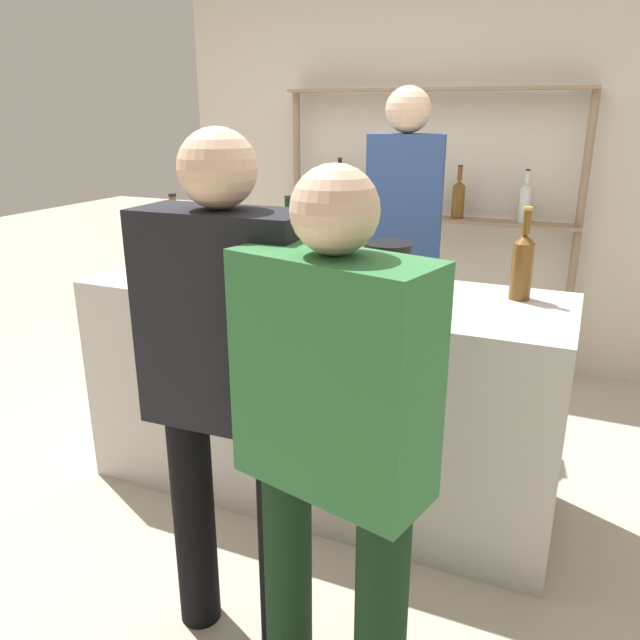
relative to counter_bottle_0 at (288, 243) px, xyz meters
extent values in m
plane|color=#B2A893|center=(0.23, -0.17, -1.10)|extent=(16.00, 16.00, 0.00)
cube|color=#B7B2AD|center=(0.23, -0.17, -0.62)|extent=(2.05, 0.69, 0.96)
cube|color=beige|center=(0.23, 1.77, 0.30)|extent=(3.65, 0.12, 2.80)
cylinder|color=#897056|center=(-0.72, 1.59, -0.20)|extent=(0.05, 0.05, 1.81)
cylinder|color=#897056|center=(1.18, 1.59, -0.20)|extent=(0.05, 0.05, 1.81)
cube|color=#897056|center=(0.23, 1.59, 0.69)|extent=(1.95, 0.18, 0.02)
cube|color=#897056|center=(0.23, 1.59, -0.11)|extent=(1.95, 0.18, 0.02)
cylinder|color=black|center=(-0.39, 1.59, 0.02)|extent=(0.07, 0.07, 0.24)
cone|color=black|center=(-0.39, 1.59, 0.15)|extent=(0.07, 0.07, 0.03)
cylinder|color=black|center=(-0.39, 1.59, 0.21)|extent=(0.03, 0.03, 0.08)
cylinder|color=#232328|center=(-0.39, 1.59, 0.26)|extent=(0.03, 0.03, 0.01)
cylinder|color=brown|center=(0.03, 1.59, -0.01)|extent=(0.07, 0.07, 0.19)
cone|color=brown|center=(0.03, 1.59, 0.10)|extent=(0.07, 0.07, 0.03)
cylinder|color=brown|center=(0.03, 1.59, 0.17)|extent=(0.03, 0.03, 0.10)
cylinder|color=gold|center=(0.03, 1.59, 0.23)|extent=(0.03, 0.03, 0.01)
cylinder|color=brown|center=(0.44, 1.59, 0.00)|extent=(0.08, 0.08, 0.21)
cone|color=brown|center=(0.44, 1.59, 0.13)|extent=(0.08, 0.08, 0.04)
cylinder|color=brown|center=(0.44, 1.59, 0.19)|extent=(0.03, 0.03, 0.08)
cylinder|color=#232328|center=(0.44, 1.59, 0.23)|extent=(0.03, 0.03, 0.01)
cylinder|color=silver|center=(0.85, 1.59, 0.01)|extent=(0.07, 0.07, 0.21)
cone|color=silver|center=(0.85, 1.59, 0.13)|extent=(0.07, 0.07, 0.03)
cylinder|color=silver|center=(0.85, 1.59, 0.18)|extent=(0.03, 0.03, 0.08)
cylinder|color=#232328|center=(0.85, 1.59, 0.22)|extent=(0.03, 0.03, 0.01)
cylinder|color=black|center=(0.00, 0.00, -0.02)|extent=(0.07, 0.07, 0.23)
cone|color=black|center=(0.00, 0.00, 0.11)|extent=(0.07, 0.07, 0.03)
cylinder|color=black|center=(0.00, 0.00, 0.16)|extent=(0.03, 0.03, 0.07)
cylinder|color=#232328|center=(0.00, 0.00, 0.20)|extent=(0.03, 0.03, 0.01)
cylinder|color=brown|center=(0.30, -0.31, -0.05)|extent=(0.09, 0.09, 0.18)
cone|color=brown|center=(0.30, -0.31, 0.06)|extent=(0.09, 0.09, 0.04)
cylinder|color=brown|center=(0.30, -0.31, 0.12)|extent=(0.03, 0.03, 0.07)
cylinder|color=maroon|center=(0.30, -0.31, 0.16)|extent=(0.03, 0.03, 0.01)
cylinder|color=brown|center=(1.02, -0.01, -0.03)|extent=(0.08, 0.08, 0.22)
cone|color=brown|center=(1.02, -0.01, 0.10)|extent=(0.08, 0.08, 0.04)
cylinder|color=brown|center=(1.02, -0.01, 0.16)|extent=(0.03, 0.03, 0.09)
cylinder|color=gold|center=(1.02, -0.01, 0.22)|extent=(0.03, 0.03, 0.01)
cylinder|color=brown|center=(-0.53, -0.12, -0.04)|extent=(0.09, 0.09, 0.20)
cone|color=brown|center=(-0.53, -0.12, 0.08)|extent=(0.09, 0.09, 0.04)
cylinder|color=brown|center=(-0.53, -0.12, 0.15)|extent=(0.03, 0.03, 0.09)
cylinder|color=black|center=(-0.53, -0.12, 0.20)|extent=(0.04, 0.04, 0.01)
cylinder|color=silver|center=(0.27, 0.05, -0.04)|extent=(0.08, 0.08, 0.19)
cone|color=silver|center=(0.27, 0.05, 0.07)|extent=(0.08, 0.08, 0.04)
cylinder|color=silver|center=(0.27, 0.05, 0.14)|extent=(0.03, 0.03, 0.10)
cylinder|color=maroon|center=(0.27, 0.05, 0.19)|extent=(0.03, 0.03, 0.01)
cylinder|color=silver|center=(-0.12, -0.07, -0.14)|extent=(0.06, 0.06, 0.00)
cylinder|color=silver|center=(-0.12, -0.07, -0.10)|extent=(0.01, 0.01, 0.08)
cone|color=silver|center=(-0.12, -0.07, -0.02)|extent=(0.08, 0.08, 0.08)
cylinder|color=black|center=(0.57, -0.32, -0.02)|extent=(0.17, 0.17, 0.24)
cylinder|color=black|center=(0.57, -0.32, 0.10)|extent=(0.18, 0.18, 0.01)
cylinder|color=silver|center=(-0.30, -0.22, -0.07)|extent=(0.11, 0.11, 0.15)
sphere|color=tan|center=(-0.28, -0.22, -0.07)|extent=(0.02, 0.02, 0.02)
sphere|color=tan|center=(-0.28, -0.21, -0.07)|extent=(0.02, 0.02, 0.02)
sphere|color=tan|center=(-0.28, -0.22, -0.09)|extent=(0.02, 0.02, 0.02)
sphere|color=tan|center=(-0.31, -0.20, -0.09)|extent=(0.02, 0.02, 0.02)
sphere|color=tan|center=(-0.28, -0.25, -0.09)|extent=(0.02, 0.02, 0.02)
sphere|color=tan|center=(-0.31, -0.19, -0.07)|extent=(0.02, 0.02, 0.02)
sphere|color=tan|center=(-0.33, -0.25, -0.09)|extent=(0.02, 0.02, 0.02)
sphere|color=tan|center=(-0.30, -0.24, -0.11)|extent=(0.02, 0.02, 0.02)
cylinder|color=#121C33|center=(0.19, 0.75, -0.67)|extent=(0.11, 0.11, 0.87)
cylinder|color=#121C33|center=(0.44, 0.79, -0.67)|extent=(0.11, 0.11, 0.87)
cube|color=navy|center=(0.32, 0.77, 0.11)|extent=(0.42, 0.23, 0.69)
sphere|color=#DBB293|center=(0.32, 0.77, 0.57)|extent=(0.24, 0.24, 0.24)
cylinder|color=black|center=(0.48, -1.06, -0.71)|extent=(0.14, 0.14, 0.79)
cylinder|color=black|center=(0.17, -1.07, -0.71)|extent=(0.14, 0.14, 0.79)
cube|color=black|center=(0.33, -1.06, 0.00)|extent=(0.49, 0.23, 0.63)
sphere|color=#DBB293|center=(0.33, -1.06, 0.42)|extent=(0.21, 0.21, 0.21)
cylinder|color=black|center=(0.87, -1.24, -0.73)|extent=(0.14, 0.14, 0.76)
cylinder|color=black|center=(0.56, -1.16, -0.73)|extent=(0.14, 0.14, 0.76)
cube|color=#2D6B38|center=(0.72, -1.20, -0.05)|extent=(0.54, 0.33, 0.60)
sphere|color=#DBB293|center=(0.72, -1.20, 0.36)|extent=(0.21, 0.21, 0.21)
camera|label=1|loc=(1.24, -2.50, 0.56)|focal=35.00mm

